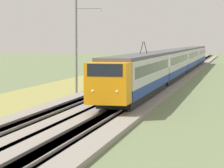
{
  "coord_description": "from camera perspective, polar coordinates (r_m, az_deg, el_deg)",
  "views": [
    {
      "loc": [
        -8.69,
        -12.02,
        5.06
      ],
      "look_at": [
        25.45,
        -4.01,
        2.2
      ],
      "focal_mm": 85.0,
      "sensor_mm": 36.0,
      "label": 1
    }
  ],
  "objects": [
    {
      "name": "track_main",
      "position": [
        60.11,
        1.62,
        -0.01
      ],
      "size": [
        240.0,
        1.57,
        0.45
      ],
      "color": "#4C4238",
      "rests_on": "ground"
    },
    {
      "name": "ballast_adjacent",
      "position": [
        59.44,
        5.41,
        -0.1
      ],
      "size": [
        240.0,
        4.4,
        0.3
      ],
      "color": "gray",
      "rests_on": "ground"
    },
    {
      "name": "catenary_mast_mid",
      "position": [
        49.81,
        -3.81,
        4.15
      ],
      "size": [
        0.22,
        2.56,
        8.97
      ],
      "color": "slate",
      "rests_on": "ground"
    },
    {
      "name": "grass_verge",
      "position": [
        61.42,
        -3.31,
        -0.01
      ],
      "size": [
        240.0,
        8.02,
        0.12
      ],
      "color": "#99934C",
      "rests_on": "ground"
    },
    {
      "name": "track_adjacent",
      "position": [
        59.44,
        5.41,
        -0.09
      ],
      "size": [
        240.0,
        1.57,
        0.45
      ],
      "color": "#4C4238",
      "rests_on": "ground"
    },
    {
      "name": "ballast_main",
      "position": [
        60.11,
        1.62,
        -0.02
      ],
      "size": [
        240.0,
        4.4,
        0.3
      ],
      "color": "gray",
      "rests_on": "ground"
    },
    {
      "name": "passenger_train",
      "position": [
        75.69,
        7.12,
        2.57
      ],
      "size": [
        85.73,
        2.89,
        5.01
      ],
      "rotation": [
        0.0,
        0.0,
        3.14
      ],
      "color": "orange",
      "rests_on": "ground"
    }
  ]
}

